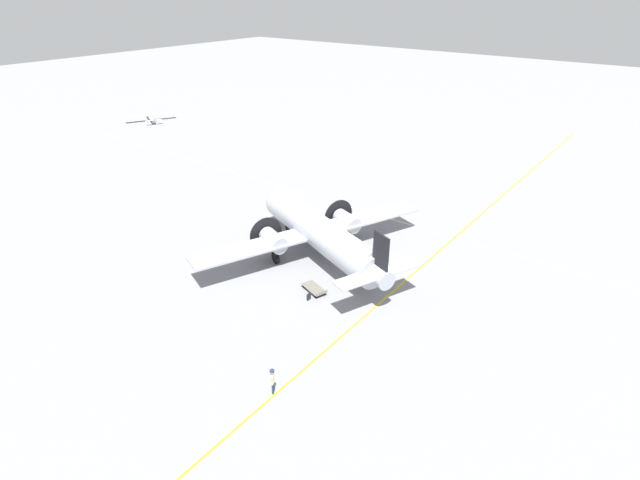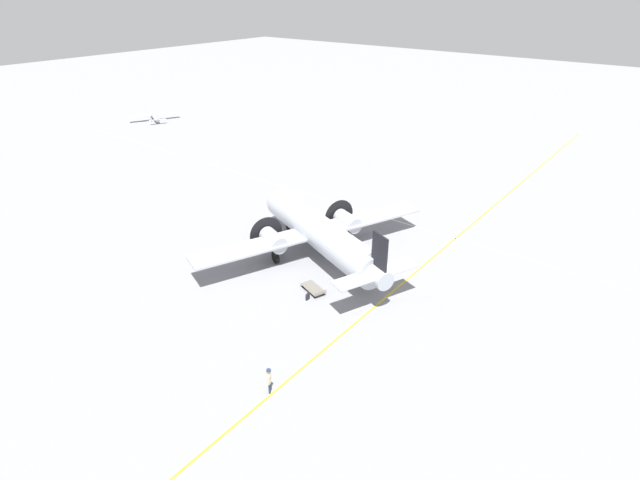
{
  "view_description": "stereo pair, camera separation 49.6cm",
  "coord_description": "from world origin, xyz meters",
  "px_view_note": "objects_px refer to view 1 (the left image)",
  "views": [
    {
      "loc": [
        -32.02,
        -24.39,
        22.67
      ],
      "look_at": [
        0.0,
        0.0,
        1.81
      ],
      "focal_mm": 28.0,
      "sensor_mm": 36.0,
      "label": 1
    },
    {
      "loc": [
        -31.72,
        -24.79,
        22.67
      ],
      "look_at": [
        0.0,
        0.0,
        1.81
      ],
      "focal_mm": 28.0,
      "sensor_mm": 36.0,
      "label": 2
    }
  ],
  "objects_px": {
    "airliner_main": "(317,230)",
    "baggage_cart": "(314,288)",
    "crew_foreground": "(272,379)",
    "light_aircraft_distant": "(150,117)",
    "suitcase_near_door": "(309,297)"
  },
  "relations": [
    {
      "from": "crew_foreground",
      "to": "light_aircraft_distant",
      "type": "xyz_separation_m",
      "value": [
        37.16,
        63.75,
        -0.36
      ]
    },
    {
      "from": "suitcase_near_door",
      "to": "baggage_cart",
      "type": "distance_m",
      "value": 1.3
    },
    {
      "from": "suitcase_near_door",
      "to": "baggage_cart",
      "type": "relative_size",
      "value": 0.23
    },
    {
      "from": "airliner_main",
      "to": "baggage_cart",
      "type": "xyz_separation_m",
      "value": [
        -5.0,
        -3.49,
        -2.37
      ]
    },
    {
      "from": "airliner_main",
      "to": "crew_foreground",
      "type": "xyz_separation_m",
      "value": [
        -15.55,
        -8.48,
        -1.52
      ]
    },
    {
      "from": "suitcase_near_door",
      "to": "light_aircraft_distant",
      "type": "bearing_deg",
      "value": 64.8
    },
    {
      "from": "airliner_main",
      "to": "baggage_cart",
      "type": "relative_size",
      "value": 8.85
    },
    {
      "from": "suitcase_near_door",
      "to": "baggage_cart",
      "type": "bearing_deg",
      "value": 18.8
    },
    {
      "from": "light_aircraft_distant",
      "to": "baggage_cart",
      "type": "bearing_deg",
      "value": -179.38
    },
    {
      "from": "light_aircraft_distant",
      "to": "crew_foreground",
      "type": "bearing_deg",
      "value": 174.75
    },
    {
      "from": "airliner_main",
      "to": "crew_foreground",
      "type": "bearing_deg",
      "value": 140.29
    },
    {
      "from": "baggage_cart",
      "to": "crew_foreground",
      "type": "bearing_deg",
      "value": 134.5
    },
    {
      "from": "airliner_main",
      "to": "crew_foreground",
      "type": "relative_size",
      "value": 12.59
    },
    {
      "from": "baggage_cart",
      "to": "light_aircraft_distant",
      "type": "bearing_deg",
      "value": -5.2
    },
    {
      "from": "crew_foreground",
      "to": "suitcase_near_door",
      "type": "bearing_deg",
      "value": -12.27
    }
  ]
}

